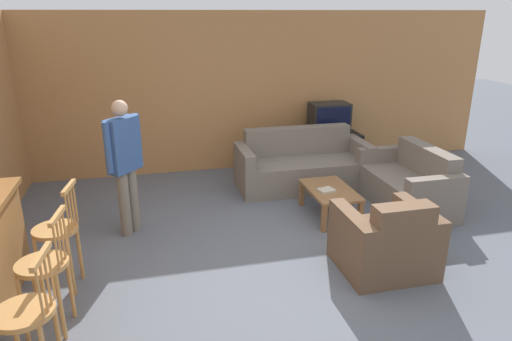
# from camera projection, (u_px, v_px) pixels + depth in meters

# --- Properties ---
(ground_plane) EXTENTS (24.00, 24.00, 0.00)m
(ground_plane) POSITION_uv_depth(u_px,v_px,m) (292.00, 275.00, 4.72)
(ground_plane) COLOR #565B66
(wall_back) EXTENTS (9.40, 0.08, 2.60)m
(wall_back) POSITION_uv_depth(u_px,v_px,m) (228.00, 93.00, 7.56)
(wall_back) COLOR #B27A47
(wall_back) RESTS_ON ground_plane
(bar_chair_near) EXTENTS (0.46, 0.46, 1.07)m
(bar_chair_near) POSITION_uv_depth(u_px,v_px,m) (27.00, 320.00, 3.14)
(bar_chair_near) COLOR #B77F42
(bar_chair_near) RESTS_ON ground_plane
(bar_chair_mid) EXTENTS (0.47, 0.47, 1.07)m
(bar_chair_mid) POSITION_uv_depth(u_px,v_px,m) (45.00, 271.00, 3.74)
(bar_chair_mid) COLOR #B77F42
(bar_chair_mid) RESTS_ON ground_plane
(bar_chair_far) EXTENTS (0.48, 0.48, 1.07)m
(bar_chair_far) POSITION_uv_depth(u_px,v_px,m) (58.00, 236.00, 4.33)
(bar_chair_far) COLOR #B77F42
(bar_chair_far) RESTS_ON ground_plane
(couch_far) EXTENTS (2.01, 0.88, 0.87)m
(couch_far) POSITION_uv_depth(u_px,v_px,m) (302.00, 166.00, 7.05)
(couch_far) COLOR #70665B
(couch_far) RESTS_ON ground_plane
(armchair_near) EXTENTS (0.92, 0.83, 0.85)m
(armchair_near) POSITION_uv_depth(u_px,v_px,m) (386.00, 243.00, 4.72)
(armchair_near) COLOR brown
(armchair_near) RESTS_ON ground_plane
(loveseat_right) EXTENTS (0.81, 1.51, 0.83)m
(loveseat_right) POSITION_uv_depth(u_px,v_px,m) (408.00, 184.00, 6.32)
(loveseat_right) COLOR #70665B
(loveseat_right) RESTS_ON ground_plane
(coffee_table) EXTENTS (0.57, 0.92, 0.38)m
(coffee_table) POSITION_uv_depth(u_px,v_px,m) (330.00, 193.00, 5.98)
(coffee_table) COLOR brown
(coffee_table) RESTS_ON ground_plane
(tv_unit) EXTENTS (1.13, 0.48, 0.58)m
(tv_unit) POSITION_uv_depth(u_px,v_px,m) (327.00, 151.00, 7.93)
(tv_unit) COLOR black
(tv_unit) RESTS_ON ground_plane
(tv) EXTENTS (0.65, 0.41, 0.54)m
(tv) POSITION_uv_depth(u_px,v_px,m) (329.00, 119.00, 7.74)
(tv) COLOR black
(tv) RESTS_ON tv_unit
(book_on_table) EXTENTS (0.23, 0.21, 0.03)m
(book_on_table) POSITION_uv_depth(u_px,v_px,m) (326.00, 190.00, 5.88)
(book_on_table) COLOR #B7AD99
(book_on_table) RESTS_ON coffee_table
(person_by_window) EXTENTS (0.41, 0.44, 1.64)m
(person_by_window) POSITION_uv_depth(u_px,v_px,m) (125.00, 161.00, 5.33)
(person_by_window) COLOR #756B5B
(person_by_window) RESTS_ON ground_plane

